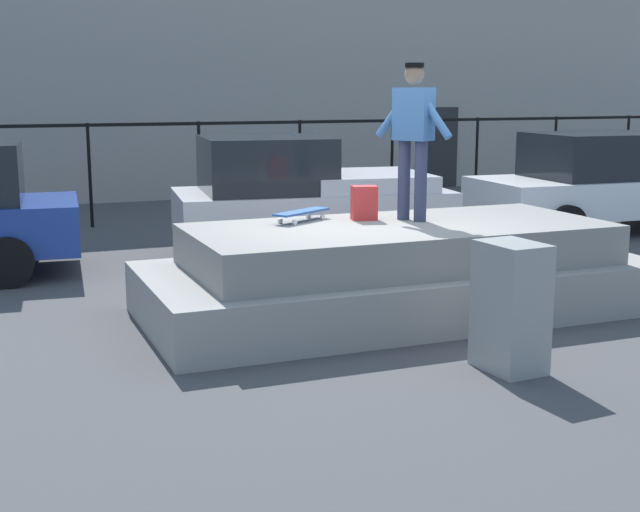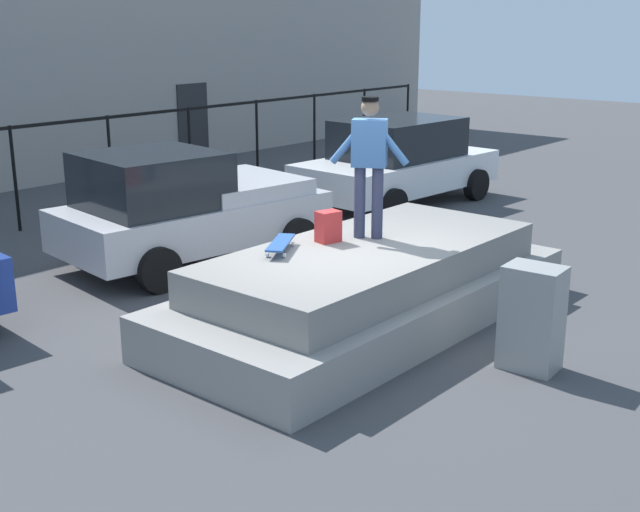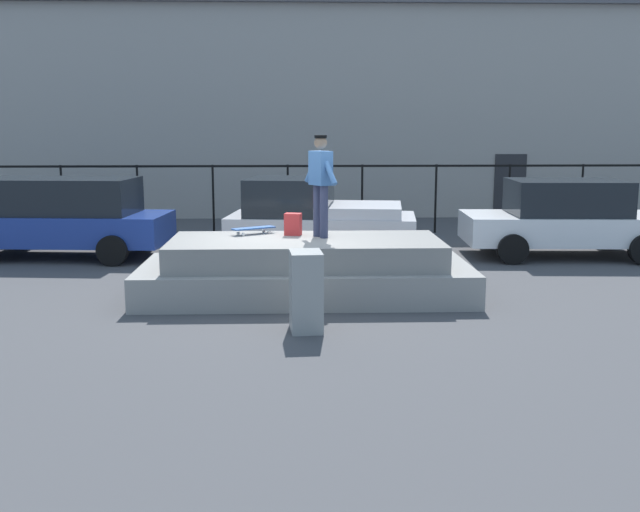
% 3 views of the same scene
% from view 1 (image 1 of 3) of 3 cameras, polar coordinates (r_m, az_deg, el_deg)
% --- Properties ---
extents(ground_plane, '(60.00, 60.00, 0.00)m').
position_cam_1_polar(ground_plane, '(9.64, 2.94, -3.69)').
color(ground_plane, '#424244').
extents(concrete_ledge, '(5.58, 2.47, 0.98)m').
position_cam_1_polar(concrete_ledge, '(9.58, 5.21, -1.09)').
color(concrete_ledge, gray).
rests_on(concrete_ledge, ground_plane).
extents(skateboarder, '(0.56, 0.90, 1.74)m').
position_cam_1_polar(skateboarder, '(9.70, 6.18, 8.26)').
color(skateboarder, '#2D334C').
rests_on(skateboarder, concrete_ledge).
extents(skateboard, '(0.78, 0.58, 0.12)m').
position_cam_1_polar(skateboard, '(9.67, -1.22, 2.89)').
color(skateboard, '#264C8C').
rests_on(skateboard, concrete_ledge).
extents(backpack, '(0.32, 0.26, 0.39)m').
position_cam_1_polar(backpack, '(9.79, 2.93, 3.53)').
color(backpack, red).
rests_on(backpack, concrete_ledge).
extents(car_silver_pickup_mid, '(4.26, 2.57, 1.75)m').
position_cam_1_polar(car_silver_pickup_mid, '(12.96, -1.12, 4.04)').
color(car_silver_pickup_mid, '#B7B7BC').
rests_on(car_silver_pickup_mid, ground_plane).
extents(car_white_sedan_far, '(4.53, 2.40, 1.70)m').
position_cam_1_polar(car_white_sedan_far, '(15.79, 18.13, 4.69)').
color(car_white_sedan_far, white).
rests_on(car_white_sedan_far, ground_plane).
extents(utility_box, '(0.48, 0.63, 1.14)m').
position_cam_1_polar(utility_box, '(7.72, 12.46, -3.30)').
color(utility_box, gray).
rests_on(utility_box, ground_plane).
extents(fence_row, '(24.06, 0.06, 1.86)m').
position_cam_1_polar(fence_row, '(16.29, -7.97, 6.78)').
color(fence_row, black).
rests_on(fence_row, ground_plane).
extents(warehouse_building, '(35.67, 8.44, 6.83)m').
position_cam_1_polar(warehouse_building, '(23.47, -12.62, 13.10)').
color(warehouse_building, gray).
rests_on(warehouse_building, ground_plane).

